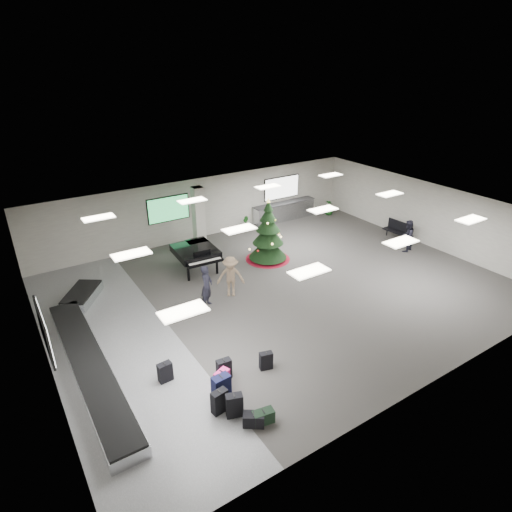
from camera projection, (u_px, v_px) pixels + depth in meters
ground at (281, 289)px, 17.88m from camera, size 18.00×18.00×0.00m
room_envelope at (266, 234)px, 17.21m from camera, size 18.02×14.02×3.21m
baggage_carousel at (88, 350)px, 13.88m from camera, size 2.28×9.71×0.43m
service_counter at (284, 211)px, 25.15m from camera, size 4.05×0.65×1.08m
suitcase_0 at (234, 405)px, 11.48m from camera, size 0.51×0.38×0.72m
suitcase_1 at (219, 401)px, 11.61m from camera, size 0.48×0.30×0.72m
pink_suitcase at (222, 381)px, 12.31m from camera, size 0.52×0.41×0.74m
suitcase_3 at (224, 369)px, 12.85m from camera, size 0.46×0.28×0.68m
navy_suitcase at (221, 388)px, 12.03m from camera, size 0.53×0.33×0.81m
green_duffel at (263, 417)px, 11.33m from camera, size 0.61×0.38×0.40m
suitcase_7 at (266, 361)px, 13.25m from camera, size 0.45×0.32×0.61m
suitcase_8 at (165, 372)px, 12.74m from camera, size 0.44×0.27×0.64m
black_duffel at (254, 419)px, 11.25m from camera, size 0.64×0.58×0.39m
christmas_tree at (268, 239)px, 20.09m from camera, size 2.14×2.14×3.05m
grand_piano at (196, 252)px, 19.05m from camera, size 1.86×2.32×1.27m
bench at (398, 229)px, 22.60m from camera, size 0.57×1.51×0.94m
traveler_a at (207, 286)px, 16.36m from camera, size 0.74×0.73×1.72m
traveler_b at (231, 276)px, 17.08m from camera, size 1.28×1.12×1.71m
traveler_bench at (407, 236)px, 21.04m from camera, size 0.90×0.77×1.61m
potted_plant_left at (245, 224)px, 23.73m from camera, size 0.52×0.55×0.80m
potted_plant_right at (329, 207)px, 26.07m from camera, size 0.63×0.63×0.90m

